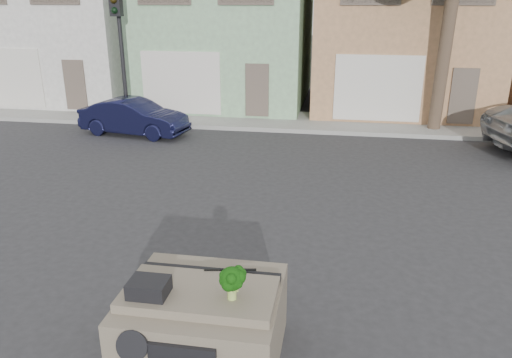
# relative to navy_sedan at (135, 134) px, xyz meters

# --- Properties ---
(ground_plane) EXTENTS (120.00, 120.00, 0.00)m
(ground_plane) POSITION_rel_navy_sedan_xyz_m (5.51, -7.91, 0.00)
(ground_plane) COLOR #303033
(ground_plane) RESTS_ON ground
(sidewalk) EXTENTS (40.00, 3.00, 0.15)m
(sidewalk) POSITION_rel_navy_sedan_xyz_m (5.51, 2.59, 0.07)
(sidewalk) COLOR gray
(sidewalk) RESTS_ON ground
(townhouse_white) EXTENTS (7.20, 8.20, 7.55)m
(townhouse_white) POSITION_rel_navy_sedan_xyz_m (-5.49, 6.59, 3.77)
(townhouse_white) COLOR silver
(townhouse_white) RESTS_ON ground
(townhouse_mint) EXTENTS (7.20, 8.20, 7.55)m
(townhouse_mint) POSITION_rel_navy_sedan_xyz_m (2.01, 6.59, 3.77)
(townhouse_mint) COLOR #87B086
(townhouse_mint) RESTS_ON ground
(townhouse_tan) EXTENTS (7.20, 8.20, 7.55)m
(townhouse_tan) POSITION_rel_navy_sedan_xyz_m (9.51, 6.59, 3.77)
(townhouse_tan) COLOR tan
(townhouse_tan) RESTS_ON ground
(navy_sedan) EXTENTS (3.99, 1.95, 1.26)m
(navy_sedan) POSITION_rel_navy_sedan_xyz_m (0.00, 0.00, 0.00)
(navy_sedan) COLOR #121433
(navy_sedan) RESTS_ON ground
(traffic_signal) EXTENTS (0.40, 0.40, 5.10)m
(traffic_signal) POSITION_rel_navy_sedan_xyz_m (-0.99, 1.59, 2.55)
(traffic_signal) COLOR black
(traffic_signal) RESTS_ON ground
(tree_near) EXTENTS (4.40, 4.00, 8.50)m
(tree_near) POSITION_rel_navy_sedan_xyz_m (10.51, 1.89, 4.25)
(tree_near) COLOR #143C15
(tree_near) RESTS_ON ground
(car_dashboard) EXTENTS (2.00, 1.80, 1.12)m
(car_dashboard) POSITION_rel_navy_sedan_xyz_m (5.51, -10.91, 0.56)
(car_dashboard) COLOR #716655
(car_dashboard) RESTS_ON ground
(instrument_hump) EXTENTS (0.48, 0.38, 0.20)m
(instrument_hump) POSITION_rel_navy_sedan_xyz_m (4.93, -11.26, 1.22)
(instrument_hump) COLOR black
(instrument_hump) RESTS_ON car_dashboard
(wiper_arm) EXTENTS (0.69, 0.15, 0.02)m
(wiper_arm) POSITION_rel_navy_sedan_xyz_m (5.79, -10.53, 1.13)
(wiper_arm) COLOR black
(wiper_arm) RESTS_ON car_dashboard
(broccoli) EXTENTS (0.50, 0.50, 0.44)m
(broccoli) POSITION_rel_navy_sedan_xyz_m (5.95, -11.18, 1.34)
(broccoli) COLOR #0C3407
(broccoli) RESTS_ON car_dashboard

